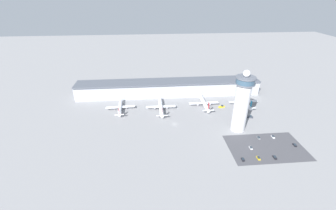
# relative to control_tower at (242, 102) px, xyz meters

# --- Properties ---
(ground_plane) EXTENTS (1000.00, 1000.00, 0.00)m
(ground_plane) POSITION_rel_control_tower_xyz_m (-58.91, 13.66, -28.73)
(ground_plane) COLOR gray
(terminal_building) EXTENTS (225.52, 25.00, 18.80)m
(terminal_building) POSITION_rel_control_tower_xyz_m (-58.91, 83.66, -19.23)
(terminal_building) COLOR #A3A8B2
(terminal_building) RESTS_ON ground
(control_tower) EXTENTS (17.59, 17.59, 59.20)m
(control_tower) POSITION_rel_control_tower_xyz_m (0.00, 0.00, 0.00)
(control_tower) COLOR silver
(control_tower) RESTS_ON ground
(parking_lot_surface) EXTENTS (64.00, 40.00, 0.01)m
(parking_lot_surface) POSITION_rel_control_tower_xyz_m (14.20, -29.55, -28.73)
(parking_lot_surface) COLOR #424247
(parking_lot_surface) RESTS_ON ground
(airplane_gate_alpha) EXTENTS (31.86, 38.09, 11.07)m
(airplane_gate_alpha) POSITION_rel_control_tower_xyz_m (-115.83, 48.83, -25.08)
(airplane_gate_alpha) COLOR silver
(airplane_gate_alpha) RESTS_ON ground
(airplane_gate_bravo) EXTENTS (32.84, 43.04, 12.79)m
(airplane_gate_bravo) POSITION_rel_control_tower_xyz_m (-71.01, 45.01, -24.66)
(airplane_gate_bravo) COLOR silver
(airplane_gate_bravo) RESTS_ON ground
(airplane_gate_charlie) EXTENTS (33.98, 39.51, 13.69)m
(airplane_gate_charlie) POSITION_rel_control_tower_xyz_m (-21.33, 49.53, -24.47)
(airplane_gate_charlie) COLOR silver
(airplane_gate_charlie) RESTS_ON ground
(airplane_gate_delta) EXTENTS (33.99, 37.25, 13.10)m
(airplane_gate_delta) POSITION_rel_control_tower_xyz_m (25.42, 49.61, -24.70)
(airplane_gate_delta) COLOR silver
(airplane_gate_delta) RESTS_ON ground
(service_truck_catering) EXTENTS (7.24, 3.71, 2.43)m
(service_truck_catering) POSITION_rel_control_tower_xyz_m (-1.64, 44.78, -27.90)
(service_truck_catering) COLOR black
(service_truck_catering) RESTS_ON ground
(service_truck_fuel) EXTENTS (6.18, 4.09, 2.64)m
(service_truck_fuel) POSITION_rel_control_tower_xyz_m (21.03, 19.67, -27.82)
(service_truck_fuel) COLOR black
(service_truck_fuel) RESTS_ON ground
(car_silver_sedan) EXTENTS (1.81, 4.42, 1.57)m
(car_silver_sedan) POSITION_rel_control_tower_xyz_m (39.91, -29.32, -28.12)
(car_silver_sedan) COLOR black
(car_silver_sedan) RESTS_ON ground
(car_black_suv) EXTENTS (1.77, 4.45, 1.58)m
(car_black_suv) POSITION_rel_control_tower_xyz_m (1.39, -42.62, -28.12)
(car_black_suv) COLOR black
(car_black_suv) RESTS_ON ground
(car_blue_compact) EXTENTS (1.91, 4.22, 1.46)m
(car_blue_compact) POSITION_rel_control_tower_xyz_m (27.43, -15.93, -28.17)
(car_blue_compact) COLOR black
(car_blue_compact) RESTS_ON ground
(car_white_wagon) EXTENTS (1.89, 4.05, 1.57)m
(car_white_wagon) POSITION_rel_control_tower_xyz_m (-11.53, -43.18, -28.12)
(car_white_wagon) COLOR black
(car_white_wagon) RESTS_ON ground
(car_yellow_taxi) EXTENTS (1.91, 4.31, 1.38)m
(car_yellow_taxi) POSITION_rel_control_tower_xyz_m (0.81, -29.55, -28.20)
(car_yellow_taxi) COLOR black
(car_yellow_taxi) RESTS_ON ground
(car_red_hatchback) EXTENTS (2.02, 4.54, 1.59)m
(car_red_hatchback) POSITION_rel_control_tower_xyz_m (14.75, -43.02, -28.11)
(car_red_hatchback) COLOR black
(car_red_hatchback) RESTS_ON ground
(car_maroon_suv) EXTENTS (2.05, 4.53, 1.37)m
(car_maroon_suv) POSITION_rel_control_tower_xyz_m (13.72, -16.29, -28.20)
(car_maroon_suv) COLOR black
(car_maroon_suv) RESTS_ON ground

